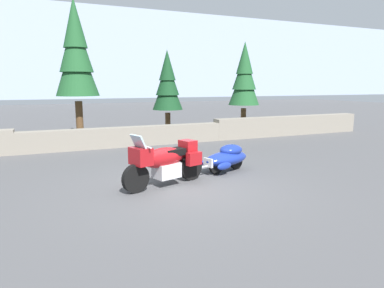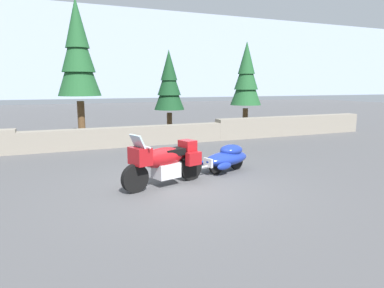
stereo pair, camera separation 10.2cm
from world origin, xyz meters
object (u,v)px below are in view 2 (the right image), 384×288
touring_motorcycle (164,161)px  pine_tree_tall (78,53)px  pine_tree_far_right (169,83)px  car_shaped_trailer (227,157)px  pine_tree_secondary (246,77)px

touring_motorcycle → pine_tree_tall: pine_tree_tall is taller
pine_tree_tall → pine_tree_far_right: bearing=-7.8°
car_shaped_trailer → pine_tree_far_right: size_ratio=0.55×
touring_motorcycle → pine_tree_far_right: pine_tree_far_right is taller
pine_tree_far_right → pine_tree_tall: bearing=172.2°
car_shaped_trailer → pine_tree_far_right: pine_tree_far_right is taller
pine_tree_secondary → pine_tree_far_right: (-3.76, 0.51, -0.30)m
car_shaped_trailer → pine_tree_tall: (-3.25, 7.26, 3.35)m
pine_tree_secondary → pine_tree_tall: bearing=172.2°
touring_motorcycle → pine_tree_tall: 8.59m
pine_tree_far_right → touring_motorcycle: bearing=-110.0°
car_shaped_trailer → pine_tree_tall: size_ratio=0.37×
car_shaped_trailer → touring_motorcycle: bearing=-162.5°
car_shaped_trailer → pine_tree_secondary: 7.97m
car_shaped_trailer → pine_tree_secondary: (4.37, 6.21, 2.39)m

